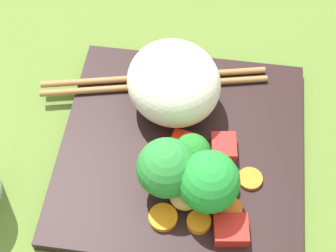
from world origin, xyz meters
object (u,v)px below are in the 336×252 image
rice_mound (174,83)px  chopstick_pair (154,82)px  square_plate (182,150)px  broccoli_floret_2 (167,169)px  carrot_slice_0 (199,222)px

rice_mound → chopstick_pair: (2.34, -2.53, -3.32)cm
square_plate → broccoli_floret_2: (0.89, 4.80, 4.41)cm
broccoli_floret_2 → carrot_slice_0: bearing=136.0°
broccoli_floret_2 → chopstick_pair: bearing=-76.9°
rice_mound → carrot_slice_0: 13.84cm
rice_mound → chopstick_pair: size_ratio=0.41×
square_plate → carrot_slice_0: carrot_slice_0 is taller
rice_mound → carrot_slice_0: (-3.79, 12.90, -3.28)cm
rice_mound → square_plate: bearing=105.8°
square_plate → broccoli_floret_2: 6.57cm
square_plate → rice_mound: bearing=-74.2°
square_plate → carrot_slice_0: bearing=106.7°
rice_mound → carrot_slice_0: bearing=106.4°
chopstick_pair → broccoli_floret_2: bearing=91.2°
rice_mound → broccoli_floret_2: size_ratio=1.45×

